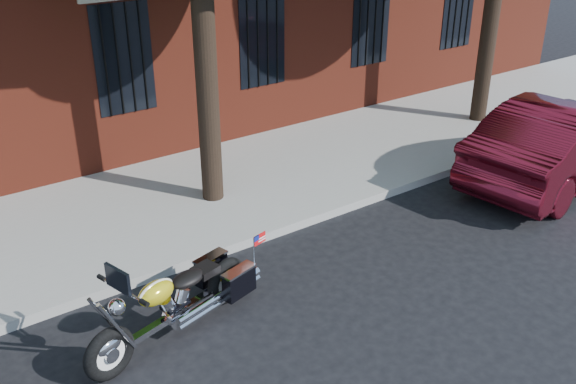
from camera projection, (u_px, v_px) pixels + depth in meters
ground at (287, 291)px, 8.81m from camera, size 120.00×120.00×0.00m
curb at (235, 245)px, 9.79m from camera, size 40.00×0.16×0.15m
sidewalk at (178, 201)px, 11.16m from camera, size 40.00×3.60×0.15m
motorcycle at (181, 302)px, 7.83m from camera, size 2.65×1.16×1.33m
car_maroon at (562, 141)px, 11.81m from camera, size 4.90×2.26×1.56m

